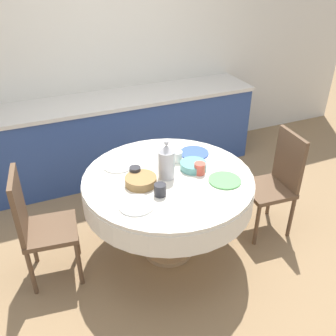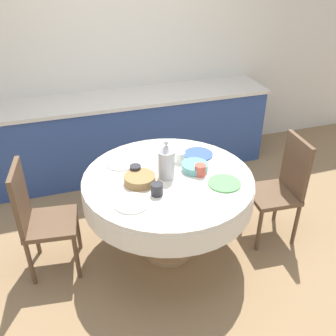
{
  "view_description": "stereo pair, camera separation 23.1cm",
  "coord_description": "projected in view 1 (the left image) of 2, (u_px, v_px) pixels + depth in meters",
  "views": [
    {
      "loc": [
        -0.99,
        -2.28,
        2.34
      ],
      "look_at": [
        0.0,
        0.0,
        0.85
      ],
      "focal_mm": 40.0,
      "sensor_mm": 36.0,
      "label": 1
    },
    {
      "loc": [
        -0.77,
        -2.37,
        2.34
      ],
      "look_at": [
        0.0,
        0.0,
        0.85
      ],
      "focal_mm": 40.0,
      "sensor_mm": 36.0,
      "label": 2
    }
  ],
  "objects": [
    {
      "name": "dining_table",
      "position": [
        168.0,
        190.0,
        3.01
      ],
      "size": [
        1.36,
        1.36,
        0.77
      ],
      "color": "tan",
      "rests_on": "ground_plane"
    },
    {
      "name": "wall_back",
      "position": [
        102.0,
        55.0,
        4.12
      ],
      "size": [
        7.0,
        0.05,
        2.6
      ],
      "color": "silver",
      "rests_on": "ground_plane"
    },
    {
      "name": "bread_basket",
      "position": [
        141.0,
        181.0,
        2.83
      ],
      "size": [
        0.24,
        0.24,
        0.07
      ],
      "primitive_type": "cylinder",
      "color": "olive",
      "rests_on": "dining_table"
    },
    {
      "name": "cup_near_right",
      "position": [
        200.0,
        168.0,
        2.96
      ],
      "size": [
        0.09,
        0.09,
        0.09
      ],
      "primitive_type": "cylinder",
      "color": "#CC4C3D",
      "rests_on": "dining_table"
    },
    {
      "name": "cup_far_left",
      "position": [
        135.0,
        172.0,
        2.91
      ],
      "size": [
        0.09,
        0.09,
        0.09
      ],
      "primitive_type": "cylinder",
      "color": "#28282D",
      "rests_on": "dining_table"
    },
    {
      "name": "kitchen_counter",
      "position": [
        116.0,
        136.0,
        4.29
      ],
      "size": [
        3.24,
        0.64,
        0.91
      ],
      "color": "#2D4784",
      "rests_on": "ground_plane"
    },
    {
      "name": "plate_near_left",
      "position": [
        137.0,
        205.0,
        2.61
      ],
      "size": [
        0.25,
        0.25,
        0.01
      ],
      "primitive_type": "cylinder",
      "color": "white",
      "rests_on": "dining_table"
    },
    {
      "name": "coffee_carafe",
      "position": [
        166.0,
        162.0,
        2.87
      ],
      "size": [
        0.13,
        0.13,
        0.32
      ],
      "color": "#B2B2B7",
      "rests_on": "dining_table"
    },
    {
      "name": "plate_near_right",
      "position": [
        225.0,
        180.0,
        2.88
      ],
      "size": [
        0.25,
        0.25,
        0.01
      ],
      "primitive_type": "cylinder",
      "color": "#5BA85B",
      "rests_on": "dining_table"
    },
    {
      "name": "plate_far_right",
      "position": [
        194.0,
        153.0,
        3.26
      ],
      "size": [
        0.25,
        0.25,
        0.01
      ],
      "primitive_type": "cylinder",
      "color": "#3856AD",
      "rests_on": "dining_table"
    },
    {
      "name": "chair_left",
      "position": [
        276.0,
        179.0,
        3.35
      ],
      "size": [
        0.43,
        0.43,
        0.97
      ],
      "rotation": [
        0.0,
        0.0,
        1.49
      ],
      "color": "brown",
      "rests_on": "ground_plane"
    },
    {
      "name": "cup_near_left",
      "position": [
        160.0,
        190.0,
        2.71
      ],
      "size": [
        0.09,
        0.09,
        0.09
      ],
      "primitive_type": "cylinder",
      "color": "#28282D",
      "rests_on": "dining_table"
    },
    {
      "name": "cup_far_right",
      "position": [
        177.0,
        157.0,
        3.13
      ],
      "size": [
        0.09,
        0.09,
        0.09
      ],
      "primitive_type": "cylinder",
      "color": "white",
      "rests_on": "dining_table"
    },
    {
      "name": "ground_plane",
      "position": [
        168.0,
        250.0,
        3.34
      ],
      "size": [
        12.0,
        12.0,
        0.0
      ],
      "primitive_type": "plane",
      "color": "#8E704C"
    },
    {
      "name": "chair_right",
      "position": [
        38.0,
        223.0,
        2.82
      ],
      "size": [
        0.45,
        0.45,
        0.97
      ],
      "rotation": [
        0.0,
        0.0,
        -1.7
      ],
      "color": "brown",
      "rests_on": "ground_plane"
    },
    {
      "name": "fruit_bowl",
      "position": [
        193.0,
        166.0,
        3.03
      ],
      "size": [
        0.21,
        0.21,
        0.06
      ],
      "primitive_type": "cylinder",
      "color": "#569993",
      "rests_on": "dining_table"
    },
    {
      "name": "plate_far_left",
      "position": [
        118.0,
        165.0,
        3.08
      ],
      "size": [
        0.25,
        0.25,
        0.01
      ],
      "primitive_type": "cylinder",
      "color": "white",
      "rests_on": "dining_table"
    }
  ]
}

